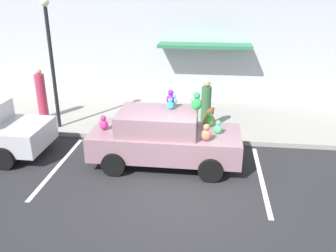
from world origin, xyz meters
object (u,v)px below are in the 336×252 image
object	(u,v)px
pedestrian_near_shopfront	(206,106)
plush_covered_car	(164,137)
street_lamp_post	(51,52)
teddy_bear_on_sidewalk	(209,119)
pedestrian_walking_past	(42,96)

from	to	relation	value
pedestrian_near_shopfront	plush_covered_car	bearing A→B (deg)	-114.67
street_lamp_post	teddy_bear_on_sidewalk	bearing A→B (deg)	4.35
teddy_bear_on_sidewalk	street_lamp_post	bearing A→B (deg)	-175.65
street_lamp_post	pedestrian_near_shopfront	xyz separation A→B (m)	(5.03, 0.45, -1.77)
plush_covered_car	teddy_bear_on_sidewalk	xyz separation A→B (m)	(1.24, 2.35, -0.29)
teddy_bear_on_sidewalk	pedestrian_walking_past	size ratio (longest dim) A/B	0.43
teddy_bear_on_sidewalk	pedestrian_near_shopfront	size ratio (longest dim) A/B	0.47
pedestrian_near_shopfront	pedestrian_walking_past	world-z (taller)	pedestrian_walking_past
plush_covered_car	street_lamp_post	world-z (taller)	street_lamp_post
teddy_bear_on_sidewalk	pedestrian_near_shopfront	distance (m)	0.45
plush_covered_car	pedestrian_walking_past	distance (m)	5.53
plush_covered_car	teddy_bear_on_sidewalk	world-z (taller)	plush_covered_car
pedestrian_near_shopfront	teddy_bear_on_sidewalk	bearing A→B (deg)	-24.30
plush_covered_car	street_lamp_post	bearing A→B (deg)	153.50
plush_covered_car	pedestrian_near_shopfront	distance (m)	2.65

